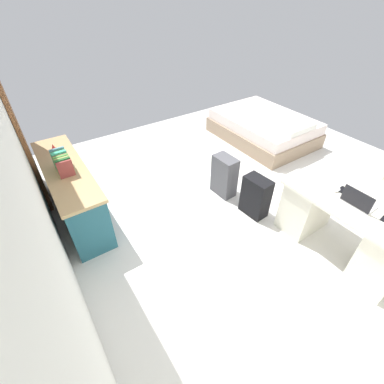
# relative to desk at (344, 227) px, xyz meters

# --- Properties ---
(ground_plane) EXTENTS (6.19, 6.19, 0.00)m
(ground_plane) POSITION_rel_desk_xyz_m (1.33, 0.18, -0.38)
(ground_plane) COLOR silver
(wall_back) EXTENTS (4.59, 0.10, 2.70)m
(wall_back) POSITION_rel_desk_xyz_m (1.33, 2.77, 0.97)
(wall_back) COLOR silver
(wall_back) RESTS_ON ground_plane
(door_wooden) EXTENTS (0.88, 0.05, 2.04)m
(door_wooden) POSITION_rel_desk_xyz_m (3.08, 2.69, 0.64)
(door_wooden) COLOR brown
(door_wooden) RESTS_ON ground_plane
(desk) EXTENTS (1.44, 0.66, 0.72)m
(desk) POSITION_rel_desk_xyz_m (0.00, 0.00, 0.00)
(desk) COLOR silver
(desk) RESTS_ON ground_plane
(credenza) EXTENTS (1.80, 0.48, 0.77)m
(credenza) POSITION_rel_desk_xyz_m (2.36, 2.39, 0.01)
(credenza) COLOR #235B6B
(credenza) RESTS_ON ground_plane
(bed) EXTENTS (1.90, 1.40, 0.58)m
(bed) POSITION_rel_desk_xyz_m (2.53, -1.33, -0.13)
(bed) COLOR gray
(bed) RESTS_ON ground_plane
(suitcase_black) EXTENTS (0.38, 0.25, 0.58)m
(suitcase_black) POSITION_rel_desk_xyz_m (1.02, 0.37, -0.09)
(suitcase_black) COLOR black
(suitcase_black) RESTS_ON ground_plane
(suitcase_spare_grey) EXTENTS (0.37, 0.24, 0.62)m
(suitcase_spare_grey) POSITION_rel_desk_xyz_m (1.60, 0.43, -0.07)
(suitcase_spare_grey) COLOR #4C4C51
(suitcase_spare_grey) RESTS_ON ground_plane
(laptop) EXTENTS (0.31, 0.22, 0.21)m
(laptop) POSITION_rel_desk_xyz_m (-0.02, 0.00, 0.39)
(laptop) COLOR #B7B7BC
(laptop) RESTS_ON desk
(computer_mouse) EXTENTS (0.06, 0.10, 0.03)m
(computer_mouse) POSITION_rel_desk_xyz_m (0.24, -0.04, 0.36)
(computer_mouse) COLOR white
(computer_mouse) RESTS_ON desk
(cell_phone_by_mouse) EXTENTS (0.08, 0.14, 0.01)m
(cell_phone_by_mouse) POSITION_rel_desk_xyz_m (0.22, -0.10, 0.35)
(cell_phone_by_mouse) COLOR black
(cell_phone_by_mouse) RESTS_ON desk
(book_row) EXTENTS (0.35, 0.17, 0.23)m
(book_row) POSITION_rel_desk_xyz_m (2.29, 2.39, 0.50)
(book_row) COLOR brown
(book_row) RESTS_ON credenza
(figurine_small) EXTENTS (0.08, 0.08, 0.11)m
(figurine_small) POSITION_rel_desk_xyz_m (2.83, 2.39, 0.44)
(figurine_small) COLOR red
(figurine_small) RESTS_ON credenza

